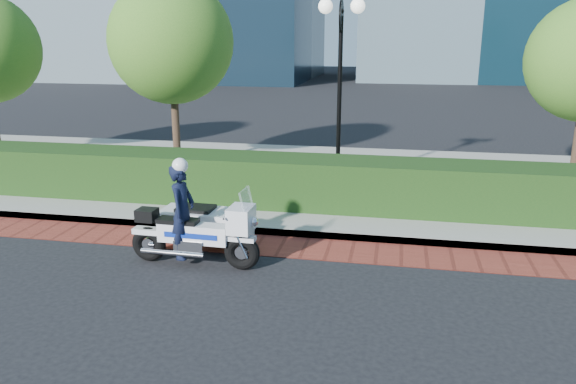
# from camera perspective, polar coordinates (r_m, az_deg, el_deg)

# --- Properties ---
(ground) EXTENTS (120.00, 120.00, 0.00)m
(ground) POSITION_cam_1_polar(r_m,az_deg,el_deg) (8.69, -5.48, -8.88)
(ground) COLOR black
(ground) RESTS_ON ground
(brick_strip) EXTENTS (60.00, 1.00, 0.01)m
(brick_strip) POSITION_cam_1_polar(r_m,az_deg,el_deg) (10.02, -3.05, -5.37)
(brick_strip) COLOR maroon
(brick_strip) RESTS_ON ground
(sidewalk) EXTENTS (60.00, 8.00, 0.15)m
(sidewalk) POSITION_cam_1_polar(r_m,az_deg,el_deg) (14.21, 1.35, 1.30)
(sidewalk) COLOR gray
(sidewalk) RESTS_ON ground
(hedge_main) EXTENTS (18.00, 1.20, 1.00)m
(hedge_main) POSITION_cam_1_polar(r_m,az_deg,el_deg) (11.78, -0.62, 1.16)
(hedge_main) COLOR black
(hedge_main) RESTS_ON sidewalk
(lamppost) EXTENTS (1.02, 0.70, 4.21)m
(lamppost) POSITION_cam_1_polar(r_m,az_deg,el_deg) (12.85, 5.32, 12.75)
(lamppost) COLOR black
(lamppost) RESTS_ON sidewalk
(tree_b) EXTENTS (3.20, 3.20, 4.89)m
(tree_b) POSITION_cam_1_polar(r_m,az_deg,el_deg) (15.22, -11.77, 14.74)
(tree_b) COLOR #332319
(tree_b) RESTS_ON sidewalk
(police_motorcycle) EXTENTS (2.19, 1.54, 1.77)m
(police_motorcycle) POSITION_cam_1_polar(r_m,az_deg,el_deg) (9.40, -9.35, -3.14)
(police_motorcycle) COLOR black
(police_motorcycle) RESTS_ON ground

